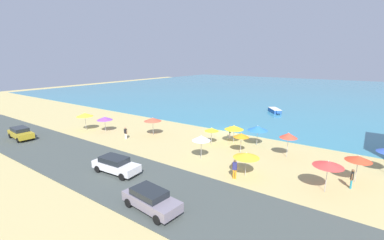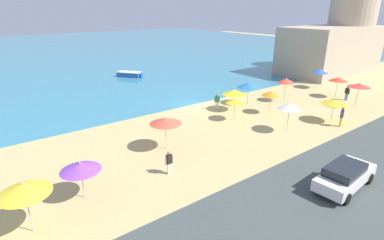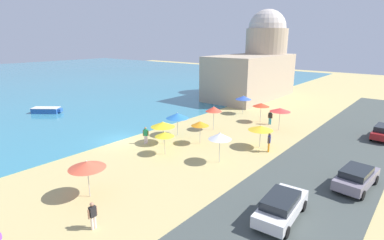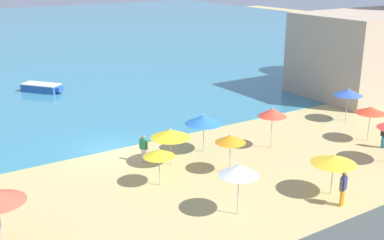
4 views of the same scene
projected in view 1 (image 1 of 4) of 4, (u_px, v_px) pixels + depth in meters
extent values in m
plane|color=tan|center=(232.00, 132.00, 36.12)|extent=(160.00, 160.00, 0.00)
cube|color=teal|center=(311.00, 92.00, 79.93)|extent=(150.00, 110.00, 0.05)
cube|color=#414945|center=(136.00, 181.00, 21.77)|extent=(80.00, 8.00, 0.06)
cylinder|color=#B2B2B7|center=(241.00, 145.00, 28.05)|extent=(0.05, 0.05, 1.86)
cone|color=orange|center=(241.00, 135.00, 27.79)|extent=(1.73, 1.73, 0.43)
sphere|color=silver|center=(241.00, 133.00, 27.74)|extent=(0.08, 0.08, 0.08)
cylinder|color=#B2B2B7|center=(153.00, 128.00, 34.41)|extent=(0.05, 0.05, 2.04)
cone|color=#DD5339|center=(153.00, 119.00, 34.13)|extent=(2.33, 2.33, 0.45)
sphere|color=silver|center=(153.00, 118.00, 34.07)|extent=(0.08, 0.08, 0.08)
cylinder|color=#B2B2B7|center=(257.00, 138.00, 30.46)|extent=(0.05, 0.05, 1.91)
cone|color=blue|center=(258.00, 128.00, 30.19)|extent=(2.34, 2.34, 0.54)
sphere|color=silver|center=(258.00, 126.00, 30.12)|extent=(0.08, 0.08, 0.08)
cylinder|color=#B2B2B7|center=(212.00, 137.00, 30.92)|extent=(0.05, 0.05, 1.71)
cone|color=yellow|center=(212.00, 129.00, 30.68)|extent=(1.70, 1.70, 0.38)
sphere|color=silver|center=(212.00, 128.00, 30.63)|extent=(0.08, 0.08, 0.08)
cylinder|color=#B2B2B7|center=(86.00, 123.00, 36.84)|extent=(0.05, 0.05, 2.12)
cone|color=yellow|center=(85.00, 115.00, 36.55)|extent=(2.32, 2.32, 0.49)
sphere|color=silver|center=(85.00, 113.00, 36.48)|extent=(0.08, 0.08, 0.08)
cylinder|color=#B2B2B7|center=(287.00, 147.00, 26.79)|extent=(0.05, 0.05, 2.17)
cone|color=#EF4731|center=(289.00, 135.00, 26.49)|extent=(1.81, 1.81, 0.52)
sphere|color=silver|center=(289.00, 133.00, 26.42)|extent=(0.08, 0.08, 0.08)
cylinder|color=#B2B2B7|center=(246.00, 166.00, 22.60)|extent=(0.05, 0.05, 1.75)
cone|color=yellow|center=(246.00, 155.00, 22.35)|extent=(2.30, 2.30, 0.41)
sphere|color=silver|center=(246.00, 153.00, 22.30)|extent=(0.08, 0.08, 0.08)
cylinder|color=#B2B2B7|center=(201.00, 150.00, 26.26)|extent=(0.05, 0.05, 2.07)
cone|color=white|center=(201.00, 138.00, 25.97)|extent=(1.90, 1.90, 0.51)
sphere|color=silver|center=(201.00, 135.00, 25.90)|extent=(0.08, 0.08, 0.08)
cylinder|color=#B2B2B7|center=(234.00, 136.00, 31.52)|extent=(0.05, 0.05, 1.73)
cone|color=yellow|center=(234.00, 127.00, 31.27)|extent=(2.34, 2.34, 0.48)
sphere|color=silver|center=(234.00, 125.00, 31.21)|extent=(0.08, 0.08, 0.08)
cylinder|color=#B2B2B7|center=(105.00, 126.00, 36.31)|extent=(0.05, 0.05, 1.73)
cone|color=purple|center=(105.00, 118.00, 36.06)|extent=(2.16, 2.16, 0.46)
sphere|color=silver|center=(105.00, 117.00, 36.00)|extent=(0.08, 0.08, 0.08)
cylinder|color=#B2B2B7|center=(326.00, 179.00, 19.75)|extent=(0.05, 0.05, 2.19)
cone|color=#F43D38|center=(328.00, 164.00, 19.46)|extent=(2.23, 2.23, 0.39)
sphere|color=silver|center=(329.00, 161.00, 19.41)|extent=(0.08, 0.08, 0.08)
cylinder|color=#B2B2B7|center=(356.00, 171.00, 21.31)|extent=(0.05, 0.05, 1.98)
cone|color=#E74125|center=(359.00, 158.00, 21.04)|extent=(2.01, 2.01, 0.41)
sphere|color=silver|center=(359.00, 156.00, 20.98)|extent=(0.08, 0.08, 0.08)
cylinder|color=orange|center=(236.00, 174.00, 22.05)|extent=(0.14, 0.14, 0.85)
cylinder|color=orange|center=(233.00, 174.00, 22.11)|extent=(0.14, 0.14, 0.85)
cube|color=navy|center=(235.00, 166.00, 21.90)|extent=(0.41, 0.31, 0.67)
sphere|color=brown|center=(235.00, 161.00, 21.79)|extent=(0.22, 0.22, 0.22)
cylinder|color=brown|center=(238.00, 167.00, 21.83)|extent=(0.09, 0.09, 0.61)
cylinder|color=brown|center=(232.00, 166.00, 21.98)|extent=(0.09, 0.09, 0.61)
cylinder|color=#F9DDCC|center=(126.00, 136.00, 32.96)|extent=(0.14, 0.14, 0.75)
cylinder|color=#F9DDCC|center=(125.00, 136.00, 33.06)|extent=(0.14, 0.14, 0.75)
cube|color=black|center=(126.00, 131.00, 32.85)|extent=(0.37, 0.24, 0.59)
sphere|color=#A57256|center=(125.00, 128.00, 32.75)|extent=(0.22, 0.22, 0.22)
cylinder|color=#A57256|center=(127.00, 132.00, 32.74)|extent=(0.09, 0.09, 0.53)
cylinder|color=#A57256|center=(124.00, 131.00, 32.99)|extent=(0.09, 0.09, 0.53)
cylinder|color=white|center=(230.00, 135.00, 33.32)|extent=(0.14, 0.14, 0.81)
cylinder|color=white|center=(230.00, 136.00, 33.14)|extent=(0.14, 0.14, 0.81)
cube|color=#21925A|center=(230.00, 130.00, 33.06)|extent=(0.39, 0.42, 0.64)
sphere|color=#9B754A|center=(230.00, 127.00, 32.96)|extent=(0.22, 0.22, 0.22)
cylinder|color=#9B754A|center=(230.00, 130.00, 33.31)|extent=(0.09, 0.09, 0.58)
cylinder|color=#9B754A|center=(230.00, 131.00, 32.84)|extent=(0.09, 0.09, 0.58)
cylinder|color=teal|center=(351.00, 184.00, 20.41)|extent=(0.14, 0.14, 0.78)
cylinder|color=teal|center=(351.00, 183.00, 20.55)|extent=(0.14, 0.14, 0.78)
cube|color=black|center=(352.00, 176.00, 20.31)|extent=(0.22, 0.36, 0.62)
sphere|color=brown|center=(353.00, 170.00, 20.21)|extent=(0.22, 0.22, 0.22)
cylinder|color=brown|center=(352.00, 177.00, 20.13)|extent=(0.09, 0.09, 0.56)
cylinder|color=brown|center=(352.00, 175.00, 20.52)|extent=(0.09, 0.09, 0.56)
cube|color=silver|center=(116.00, 166.00, 23.04)|extent=(4.62, 2.05, 0.66)
cube|color=#1E2328|center=(114.00, 160.00, 23.02)|extent=(2.62, 1.70, 0.49)
cylinder|color=black|center=(135.00, 170.00, 23.04)|extent=(0.65, 0.27, 0.64)
cylinder|color=black|center=(122.00, 177.00, 21.68)|extent=(0.65, 0.27, 0.64)
cylinder|color=black|center=(112.00, 163.00, 24.56)|extent=(0.65, 0.27, 0.64)
cylinder|color=black|center=(98.00, 169.00, 23.20)|extent=(0.65, 0.27, 0.64)
cube|color=gray|center=(152.00, 201.00, 17.38)|extent=(4.48, 2.17, 0.66)
cube|color=#1E2328|center=(149.00, 192.00, 17.38)|extent=(2.56, 1.77, 0.46)
cylinder|color=black|center=(176.00, 208.00, 17.14)|extent=(0.66, 0.28, 0.64)
cylinder|color=black|center=(157.00, 220.00, 15.91)|extent=(0.66, 0.28, 0.64)
cylinder|color=black|center=(147.00, 193.00, 19.00)|extent=(0.66, 0.28, 0.64)
cylinder|color=black|center=(129.00, 203.00, 17.77)|extent=(0.66, 0.28, 0.64)
cube|color=#AA9021|center=(21.00, 134.00, 32.81)|extent=(4.38, 2.06, 0.68)
cube|color=#1E2328|center=(20.00, 129.00, 32.81)|extent=(2.49, 1.71, 0.47)
cylinder|color=black|center=(33.00, 137.00, 32.62)|extent=(0.65, 0.27, 0.64)
cylinder|color=black|center=(18.00, 140.00, 31.39)|extent=(0.65, 0.27, 0.64)
cylinder|color=black|center=(24.00, 133.00, 34.40)|extent=(0.65, 0.27, 0.64)
cylinder|color=black|center=(10.00, 136.00, 33.17)|extent=(0.65, 0.27, 0.64)
cube|color=#2958A5|center=(275.00, 111.00, 49.11)|extent=(3.25, 3.64, 0.67)
cube|color=#2958A5|center=(278.00, 112.00, 47.19)|extent=(0.89, 0.82, 0.40)
cube|color=silver|center=(275.00, 109.00, 49.02)|extent=(3.31, 3.68, 0.08)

